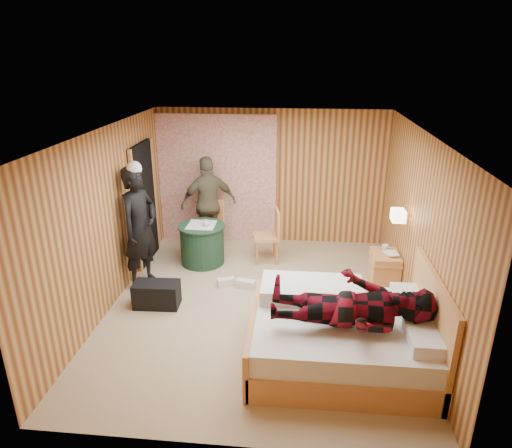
# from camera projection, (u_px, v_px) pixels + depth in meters

# --- Properties ---
(floor) EXTENTS (4.20, 5.00, 0.01)m
(floor) POSITION_uv_depth(u_px,v_px,m) (258.00, 306.00, 6.58)
(floor) COLOR tan
(floor) RESTS_ON ground
(ceiling) EXTENTS (4.20, 5.00, 0.01)m
(ceiling) POSITION_uv_depth(u_px,v_px,m) (258.00, 132.00, 5.68)
(ceiling) COLOR silver
(ceiling) RESTS_ON wall_back
(wall_back) EXTENTS (4.20, 0.02, 2.50)m
(wall_back) POSITION_uv_depth(u_px,v_px,m) (271.00, 177.00, 8.45)
(wall_back) COLOR tan
(wall_back) RESTS_ON floor
(wall_left) EXTENTS (0.02, 5.00, 2.50)m
(wall_left) POSITION_uv_depth(u_px,v_px,m) (108.00, 220.00, 6.32)
(wall_left) COLOR tan
(wall_left) RESTS_ON floor
(wall_right) EXTENTS (0.02, 5.00, 2.50)m
(wall_right) POSITION_uv_depth(u_px,v_px,m) (419.00, 231.00, 5.93)
(wall_right) COLOR tan
(wall_right) RESTS_ON floor
(curtain) EXTENTS (2.20, 0.08, 2.40)m
(curtain) POSITION_uv_depth(u_px,v_px,m) (217.00, 179.00, 8.50)
(curtain) COLOR silver
(curtain) RESTS_ON floor
(doorway) EXTENTS (0.06, 0.90, 2.05)m
(doorway) POSITION_uv_depth(u_px,v_px,m) (145.00, 204.00, 7.70)
(doorway) COLOR black
(doorway) RESTS_ON floor
(wall_lamp) EXTENTS (0.26, 0.24, 0.16)m
(wall_lamp) POSITION_uv_depth(u_px,v_px,m) (398.00, 215.00, 6.35)
(wall_lamp) COLOR gold
(wall_lamp) RESTS_ON wall_right
(bed) EXTENTS (2.12, 1.67, 1.15)m
(bed) POSITION_uv_depth(u_px,v_px,m) (344.00, 335.00, 5.34)
(bed) COLOR #E4A95D
(bed) RESTS_ON floor
(nightstand) EXTENTS (0.43, 0.58, 0.56)m
(nightstand) POSITION_uv_depth(u_px,v_px,m) (384.00, 270.00, 7.02)
(nightstand) COLOR #E4A95D
(nightstand) RESTS_ON floor
(round_table) EXTENTS (0.79, 0.79, 0.70)m
(round_table) POSITION_uv_depth(u_px,v_px,m) (202.00, 244.00, 7.80)
(round_table) COLOR #1C3D26
(round_table) RESTS_ON floor
(chair_far) EXTENTS (0.56, 0.56, 0.93)m
(chair_far) POSITION_uv_depth(u_px,v_px,m) (211.00, 221.00, 8.32)
(chair_far) COLOR #E4A95D
(chair_far) RESTS_ON floor
(chair_near) EXTENTS (0.49, 0.49, 0.93)m
(chair_near) POSITION_uv_depth(u_px,v_px,m) (271.00, 232.00, 7.81)
(chair_near) COLOR #E4A95D
(chair_near) RESTS_ON floor
(duffel_bag) EXTENTS (0.65, 0.37, 0.36)m
(duffel_bag) POSITION_uv_depth(u_px,v_px,m) (157.00, 294.00, 6.53)
(duffel_bag) COLOR black
(duffel_bag) RESTS_ON floor
(sneaker_left) EXTENTS (0.29, 0.21, 0.12)m
(sneaker_left) POSITION_uv_depth(u_px,v_px,m) (226.00, 282.00, 7.13)
(sneaker_left) COLOR silver
(sneaker_left) RESTS_ON floor
(sneaker_right) EXTENTS (0.31, 0.18, 0.13)m
(sneaker_right) POSITION_uv_depth(u_px,v_px,m) (246.00, 284.00, 7.06)
(sneaker_right) COLOR silver
(sneaker_right) RESTS_ON floor
(woman_standing) EXTENTS (0.66, 0.80, 1.90)m
(woman_standing) POSITION_uv_depth(u_px,v_px,m) (140.00, 228.00, 6.86)
(woman_standing) COLOR black
(woman_standing) RESTS_ON floor
(man_at_table) EXTENTS (1.09, 0.80, 1.72)m
(man_at_table) POSITION_uv_depth(u_px,v_px,m) (209.00, 203.00, 8.24)
(man_at_table) COLOR brown
(man_at_table) RESTS_ON floor
(man_on_bed) EXTENTS (0.86, 0.67, 1.77)m
(man_on_bed) POSITION_uv_depth(u_px,v_px,m) (353.00, 295.00, 4.88)
(man_on_bed) COLOR #620916
(man_on_bed) RESTS_ON bed
(book_lower) EXTENTS (0.26, 0.28, 0.02)m
(book_lower) POSITION_uv_depth(u_px,v_px,m) (387.00, 254.00, 6.88)
(book_lower) COLOR silver
(book_lower) RESTS_ON nightstand
(book_upper) EXTENTS (0.18, 0.24, 0.02)m
(book_upper) POSITION_uv_depth(u_px,v_px,m) (387.00, 253.00, 6.87)
(book_upper) COLOR silver
(book_upper) RESTS_ON nightstand
(cup_nightstand) EXTENTS (0.13, 0.13, 0.09)m
(cup_nightstand) POSITION_uv_depth(u_px,v_px,m) (385.00, 247.00, 7.03)
(cup_nightstand) COLOR silver
(cup_nightstand) RESTS_ON nightstand
(cup_table) EXTENTS (0.15, 0.15, 0.10)m
(cup_table) POSITION_uv_depth(u_px,v_px,m) (207.00, 223.00, 7.61)
(cup_table) COLOR silver
(cup_table) RESTS_ON round_table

